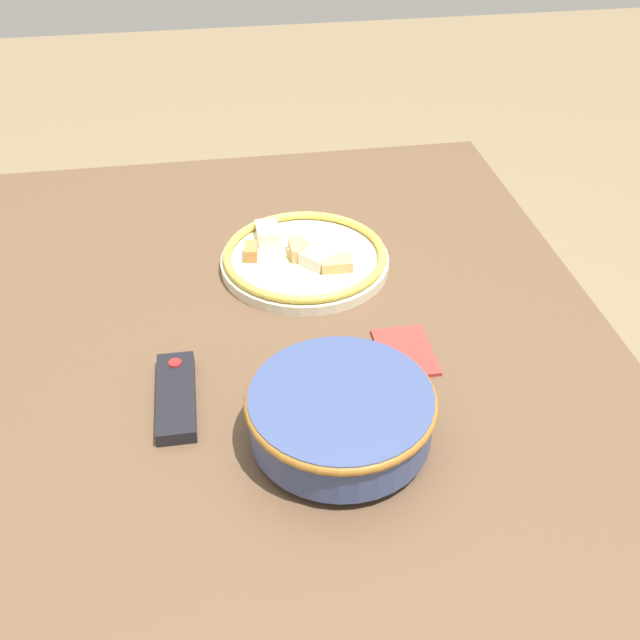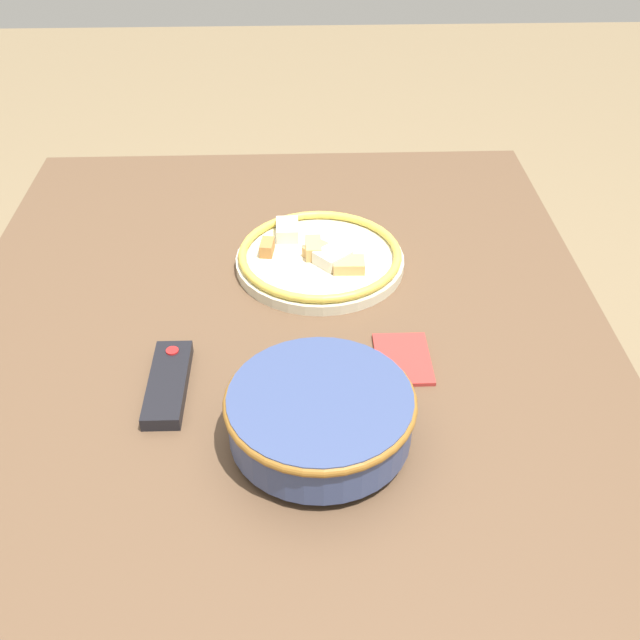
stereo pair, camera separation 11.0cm
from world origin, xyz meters
TOP-DOWN VIEW (x-y plane):
  - ground_plane at (0.00, 0.00)m, footprint 8.00×8.00m
  - dining_table at (0.00, 0.00)m, footprint 1.27×1.02m
  - noodle_bowl at (-0.22, -0.05)m, footprint 0.24×0.24m
  - food_plate at (0.19, -0.07)m, footprint 0.29×0.29m
  - tv_remote at (-0.11, 0.15)m, footprint 0.16×0.05m
  - folded_napkin at (-0.06, -0.18)m, footprint 0.11×0.08m

SIDE VIEW (x-z plane):
  - ground_plane at x=0.00m, z-range 0.00..0.00m
  - dining_table at x=0.00m, z-range 0.28..0.98m
  - folded_napkin at x=-0.06m, z-range 0.70..0.71m
  - tv_remote at x=-0.11m, z-range 0.70..0.72m
  - food_plate at x=0.19m, z-range 0.70..0.74m
  - noodle_bowl at x=-0.22m, z-range 0.71..0.79m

